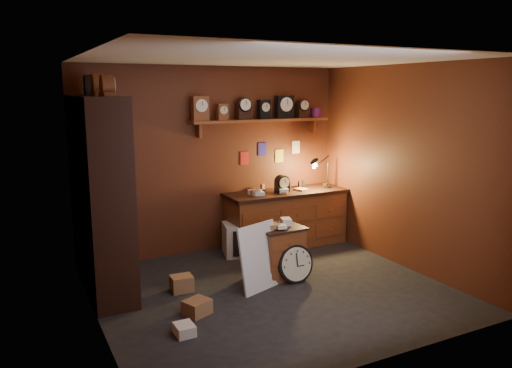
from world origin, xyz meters
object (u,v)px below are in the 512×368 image
Objects in this scene: low_cabinet at (279,249)px; big_round_clock at (295,264)px; shelving_unit at (97,187)px; workbench at (286,215)px.

low_cabinet is 0.30m from big_round_clock.
big_round_clock is (2.18, -0.86, -1.02)m from shelving_unit.
workbench is 3.97× the size of big_round_clock.
workbench reaches higher than big_round_clock.
big_round_clock is at bearing -115.98° from workbench.
shelving_unit is 3.43× the size of low_cabinet.
low_cabinet is (-0.75, -1.10, -0.11)m from workbench.
workbench is (2.84, 0.49, -0.78)m from shelving_unit.
shelving_unit is at bearing -170.13° from workbench.
workbench reaches higher than low_cabinet.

